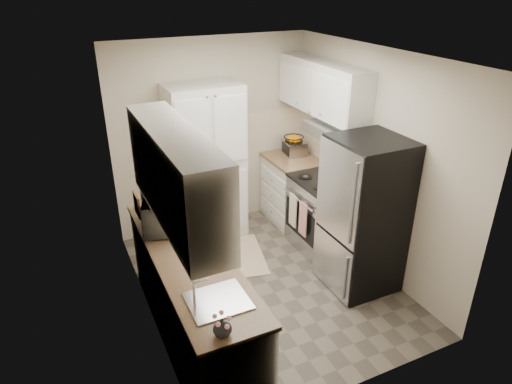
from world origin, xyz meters
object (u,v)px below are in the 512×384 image
toaster_oven (294,147)px  pantry_cabinet (206,164)px  electric_range (323,213)px  microwave (167,210)px  wine_bottle (144,196)px  refrigerator (364,215)px

toaster_oven → pantry_cabinet: bearing=-171.4°
pantry_cabinet → toaster_oven: pantry_cabinet is taller
electric_range → toaster_oven: bearing=84.1°
microwave → wine_bottle: microwave is taller
refrigerator → wine_bottle: 2.31m
pantry_cabinet → electric_range: 1.58m
wine_bottle → toaster_oven: wine_bottle is taller
pantry_cabinet → refrigerator: 2.07m
refrigerator → microwave: (-1.96, 0.56, 0.23)m
pantry_cabinet → electric_range: size_ratio=1.77×
pantry_cabinet → microwave: pantry_cabinet is taller
electric_range → refrigerator: size_ratio=0.66×
electric_range → refrigerator: (-0.03, -0.80, 0.37)m
microwave → wine_bottle: 0.44m
microwave → toaster_oven: (2.09, 1.18, -0.07)m
wine_bottle → pantry_cabinet: bearing=38.5°
pantry_cabinet → electric_range: (1.17, -0.93, -0.52)m
refrigerator → toaster_oven: (0.13, 1.74, 0.17)m
electric_range → refrigerator: refrigerator is taller
microwave → toaster_oven: 2.40m
microwave → wine_bottle: bearing=35.5°
refrigerator → toaster_oven: size_ratio=5.13×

